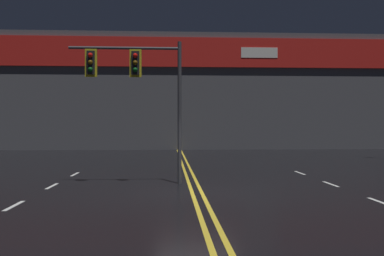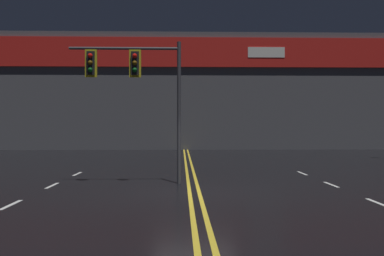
% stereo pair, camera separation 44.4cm
% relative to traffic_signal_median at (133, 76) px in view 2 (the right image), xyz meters
% --- Properties ---
extents(ground_plane, '(200.00, 200.00, 0.00)m').
position_rel_traffic_signal_median_xyz_m(ground_plane, '(2.13, -2.21, -3.88)').
color(ground_plane, black).
extents(road_markings, '(14.56, 60.00, 0.01)m').
position_rel_traffic_signal_median_xyz_m(road_markings, '(3.08, -3.66, -3.87)').
color(road_markings, gold).
rests_on(road_markings, ground).
extents(traffic_signal_median, '(4.01, 0.36, 5.11)m').
position_rel_traffic_signal_median_xyz_m(traffic_signal_median, '(0.00, 0.00, 0.00)').
color(traffic_signal_median, '#38383D').
rests_on(traffic_signal_median, ground).
extents(building_backdrop, '(39.88, 10.23, 10.23)m').
position_rel_traffic_signal_median_xyz_m(building_backdrop, '(2.13, 26.60, 1.25)').
color(building_backdrop, '#4C4C51').
rests_on(building_backdrop, ground).
extents(utility_pole_row, '(44.16, 0.26, 12.07)m').
position_rel_traffic_signal_median_xyz_m(utility_pole_row, '(3.39, 19.42, 1.96)').
color(utility_pole_row, '#4C3828').
rests_on(utility_pole_row, ground).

